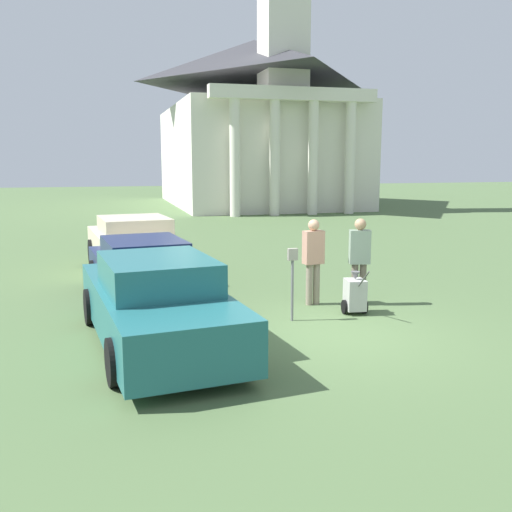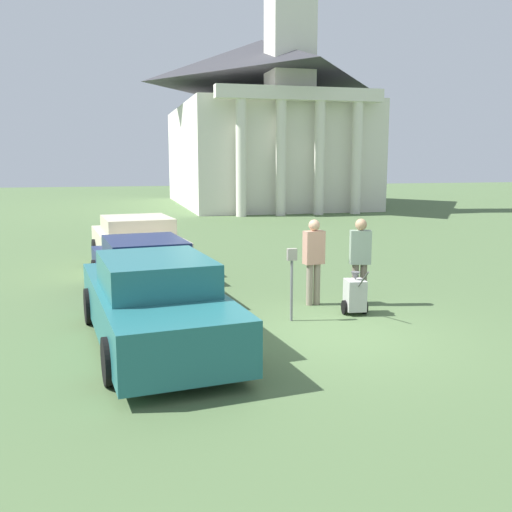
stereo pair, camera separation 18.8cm
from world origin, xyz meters
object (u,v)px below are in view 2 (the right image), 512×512
at_px(parked_car_teal, 155,303).
at_px(parking_meter, 292,271).
at_px(parked_car_navy, 144,272).
at_px(parked_car_cream, 137,246).
at_px(church, 263,119).
at_px(person_supervisor, 360,256).
at_px(person_worker, 314,256).
at_px(equipment_cart, 355,295).

height_order(parked_car_teal, parking_meter, parked_car_teal).
relative_size(parked_car_navy, parked_car_cream, 1.00).
bearing_deg(parked_car_navy, parked_car_teal, -96.55).
distance_m(parked_car_teal, church, 30.74).
bearing_deg(person_supervisor, person_worker, -4.20).
bearing_deg(parked_car_teal, parked_car_navy, 83.45).
bearing_deg(parked_car_cream, church, 60.57).
xyz_separation_m(parked_car_cream, church, (9.49, 22.50, 5.03)).
bearing_deg(church, parking_meter, -103.83).
bearing_deg(parking_meter, parked_car_cream, 114.98).
bearing_deg(person_worker, person_supervisor, 153.35).
bearing_deg(parking_meter, parked_car_navy, 139.51).
xyz_separation_m(person_supervisor, equipment_cart, (-0.36, -0.60, -0.66)).
xyz_separation_m(person_worker, church, (6.09, 27.00, 4.72)).
relative_size(person_worker, equipment_cart, 1.79).
distance_m(parked_car_cream, parking_meter, 6.13).
xyz_separation_m(parked_car_teal, parked_car_cream, (-0.00, 6.29, 0.04)).
bearing_deg(parked_car_cream, parked_car_teal, -96.55).
bearing_deg(equipment_cart, church, 85.40).
xyz_separation_m(parked_car_navy, person_supervisor, (4.30, -1.45, 0.39)).
height_order(parked_car_cream, equipment_cart, parked_car_cream).
bearing_deg(person_worker, equipment_cart, 112.87).
bearing_deg(equipment_cart, parked_car_cream, 132.80).
height_order(parked_car_navy, equipment_cart, parked_car_navy).
height_order(parked_car_navy, parking_meter, parking_meter).
bearing_deg(equipment_cart, person_worker, 127.74).
xyz_separation_m(person_worker, person_supervisor, (0.90, -0.30, 0.02)).
xyz_separation_m(parked_car_teal, person_worker, (3.40, 1.79, 0.34)).
relative_size(person_supervisor, church, 0.08).
height_order(person_worker, equipment_cart, person_worker).
bearing_deg(person_supervisor, parked_car_teal, 33.42).
height_order(parking_meter, equipment_cart, parking_meter).
height_order(parked_car_teal, person_supervisor, person_supervisor).
relative_size(parked_car_teal, church, 0.23).
relative_size(parking_meter, equipment_cart, 1.38).
height_order(person_worker, person_supervisor, person_supervisor).
bearing_deg(parked_car_teal, church, 65.20).
relative_size(person_supervisor, equipment_cart, 1.81).
xyz_separation_m(equipment_cart, church, (5.55, 27.89, 5.36)).
bearing_deg(person_supervisor, parked_car_cream, -33.90).
height_order(parking_meter, person_worker, person_worker).
xyz_separation_m(parked_car_teal, parked_car_navy, (-0.00, 2.95, -0.03)).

